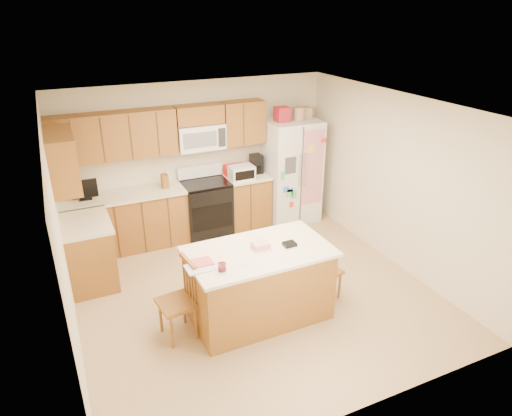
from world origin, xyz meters
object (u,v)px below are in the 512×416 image
refrigerator (291,170)px  windsor_chair_right (324,271)px  stove (206,207)px  island (259,283)px  windsor_chair_left (179,302)px  windsor_chair_back (245,262)px

refrigerator → windsor_chair_right: 2.58m
stove → refrigerator: 1.63m
stove → windsor_chair_right: stove is taller
stove → island: stove is taller
refrigerator → island: size_ratio=1.15×
refrigerator → windsor_chair_left: bearing=-139.3°
windsor_chair_left → windsor_chair_right: 1.92m
refrigerator → island: bearing=-125.8°
island → windsor_chair_right: size_ratio=2.06×
windsor_chair_right → stove: bearing=107.5°
windsor_chair_left → windsor_chair_back: size_ratio=1.14×
stove → windsor_chair_back: (-0.06, -1.81, -0.07)m
windsor_chair_left → island: bearing=-3.0°
island → windsor_chair_right: (0.93, -0.01, -0.06)m
windsor_chair_back → windsor_chair_right: size_ratio=1.00×
island → windsor_chair_left: (-0.99, 0.05, -0.01)m
windsor_chair_back → windsor_chair_right: bearing=-37.6°
island → windsor_chair_back: size_ratio=2.07×
stove → windsor_chair_left: 2.66m
stove → refrigerator: size_ratio=0.55×
windsor_chair_left → windsor_chair_back: bearing=28.4°
windsor_chair_left → windsor_chair_right: bearing=-1.7°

